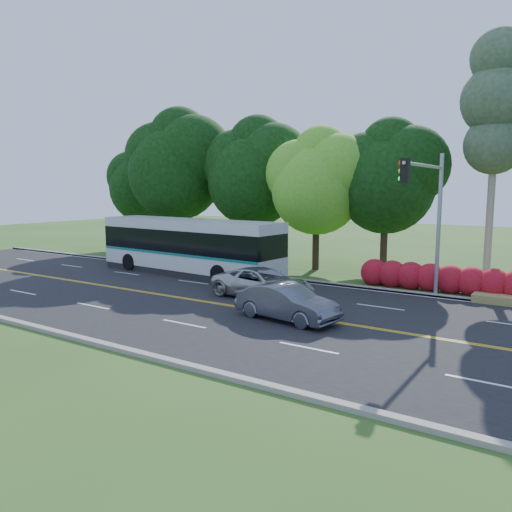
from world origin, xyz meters
The scene contains 12 objects.
ground centered at (0.00, 0.00, 0.00)m, with size 120.00×120.00×0.00m, color #27511B.
road centered at (0.00, 0.00, 0.01)m, with size 60.00×14.00×0.02m, color black.
curb_north centered at (0.00, 7.15, 0.07)m, with size 60.00×0.30×0.15m, color gray.
curb_south centered at (0.00, -7.15, 0.07)m, with size 60.00×0.30×0.15m, color gray.
grass_verge centered at (0.00, 9.00, 0.05)m, with size 60.00×4.00×0.10m, color #27511B.
lane_markings centered at (-0.09, 0.00, 0.02)m, with size 57.60×13.82×0.00m.
tree_row centered at (-5.15, 12.13, 6.73)m, with size 44.70×9.10×13.84m.
bougainvillea_hedge centered at (7.18, 8.15, 0.72)m, with size 9.50×2.25×1.50m.
traffic_signal centered at (6.49, 5.40, 4.67)m, with size 0.42×6.10×7.00m.
transit_bus centered at (-8.06, 5.49, 1.71)m, with size 13.22×3.75×3.41m.
sedan centered at (2.59, -0.79, 0.75)m, with size 1.54×4.43×1.46m, color #535865.
suv centered at (-0.44, 2.20, 0.74)m, with size 2.40×5.22×1.45m, color #B8BBBC.
Camera 1 is at (12.40, -17.94, 5.30)m, focal length 35.00 mm.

